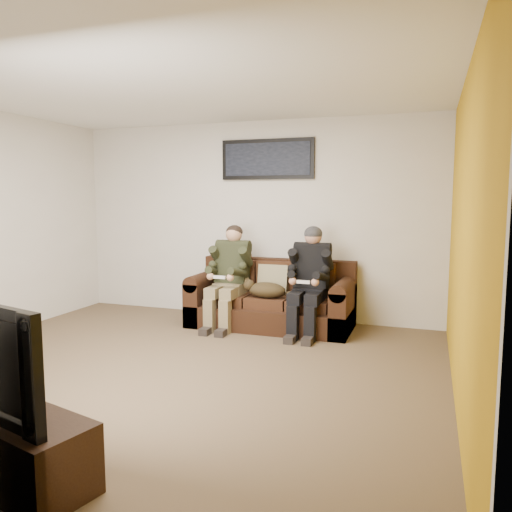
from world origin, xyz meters
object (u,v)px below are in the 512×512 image
at_px(tv_stand, 4,442).
at_px(person_right, 310,274).
at_px(sofa, 272,301).
at_px(framed_poster, 267,159).
at_px(person_left, 229,271).
at_px(cat, 265,290).

bearing_deg(tv_stand, person_right, 89.30).
height_order(sofa, person_right, person_right).
distance_m(framed_poster, tv_stand, 4.59).
bearing_deg(person_left, cat, -9.07).
bearing_deg(person_right, tv_stand, -104.88).
relative_size(sofa, cat, 3.04).
height_order(person_right, framed_poster, framed_poster).
bearing_deg(tv_stand, cat, 97.21).
bearing_deg(framed_poster, person_right, -38.17).
bearing_deg(tv_stand, framed_poster, 100.81).
xyz_separation_m(person_left, framed_poster, (0.31, 0.56, 1.40)).
xyz_separation_m(person_right, cat, (-0.53, -0.08, -0.20)).
bearing_deg(framed_poster, tv_stand, -93.37).
height_order(person_right, tv_stand, person_right).
distance_m(person_right, tv_stand, 3.76).
xyz_separation_m(cat, framed_poster, (-0.19, 0.64, 1.60)).
relative_size(framed_poster, tv_stand, 0.99).
distance_m(sofa, person_right, 0.67).
bearing_deg(sofa, person_left, -162.04).
height_order(person_left, person_right, person_right).
xyz_separation_m(sofa, cat, (-0.01, -0.25, 0.19)).
relative_size(person_left, cat, 1.91).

